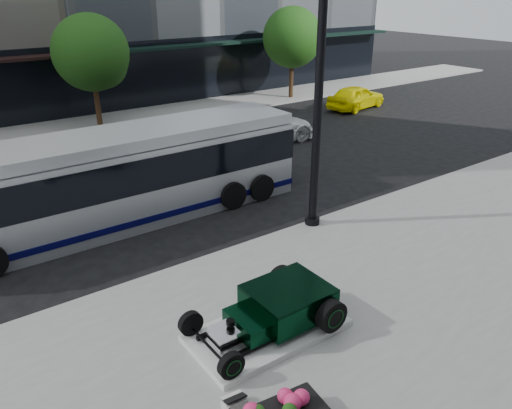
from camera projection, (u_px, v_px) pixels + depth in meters
ground at (211, 221)px, 16.24m from camera, size 120.00×120.00×0.00m
sidewalk_far at (76, 127)px, 26.60m from camera, size 70.00×4.00×0.12m
street_trees at (94, 55)px, 25.01m from camera, size 29.80×3.80×5.70m
display_plinth at (268, 330)px, 10.84m from camera, size 3.40×1.80×0.15m
hot_rod at (280, 306)px, 10.82m from camera, size 3.22×2.00×0.81m
info_plaque at (234, 402)px, 8.91m from camera, size 0.43×0.34×0.31m
lamppost at (318, 101)px, 14.24m from camera, size 0.46×0.46×8.42m
transit_bus at (120, 177)px, 15.74m from camera, size 12.12×2.88×2.92m
white_sedan at (262, 127)px, 23.96m from camera, size 5.57×2.70×1.56m
yellow_taxi at (356, 97)px, 30.44m from camera, size 4.48×2.40×1.45m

